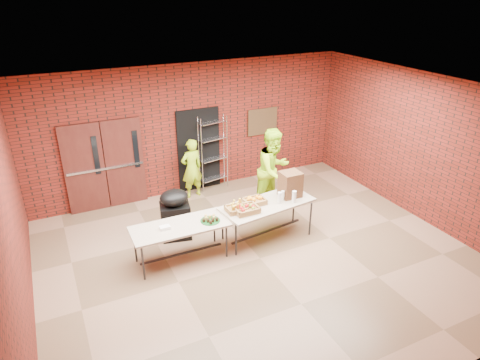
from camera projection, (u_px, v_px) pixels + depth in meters
name	position (u px, v px, depth m)	size (l,w,h in m)	color
room	(262.00, 184.00, 7.61)	(8.08, 7.08, 3.28)	brown
double_doors	(105.00, 166.00, 9.78)	(1.78, 0.12, 2.10)	#4A1D15
dark_doorway	(199.00, 150.00, 10.71)	(1.10, 0.06, 2.10)	black
bronze_plaque	(262.00, 121.00, 11.20)	(0.85, 0.04, 0.70)	#46311C
wire_rack	(213.00, 153.00, 10.76)	(0.71, 0.24, 1.92)	#BABBC1
table_left	(180.00, 228.00, 7.98)	(1.83, 0.78, 0.75)	#BAA88E
table_right	(267.00, 206.00, 8.69)	(2.02, 1.04, 0.80)	#BAA88E
basket_bananas	(237.00, 209.00, 8.34)	(0.40, 0.31, 0.13)	#9E763F
basket_oranges	(254.00, 201.00, 8.62)	(0.43, 0.33, 0.13)	#9E763F
basket_apples	(246.00, 209.00, 8.30)	(0.47, 0.36, 0.14)	#9E763F
muffin_tray	(210.00, 219.00, 8.09)	(0.37, 0.37, 0.09)	#154F1C
napkin_box	(165.00, 228.00, 7.82)	(0.19, 0.12, 0.06)	white
coffee_dispenser	(290.00, 184.00, 8.84)	(0.41, 0.37, 0.54)	brown
cup_stack_front	(280.00, 198.00, 8.61)	(0.08, 0.08, 0.24)	white
cup_stack_mid	(294.00, 197.00, 8.63)	(0.09, 0.09, 0.26)	white
cup_stack_back	(283.00, 196.00, 8.72)	(0.07, 0.07, 0.21)	white
covered_grill	(175.00, 214.00, 8.78)	(0.68, 0.61, 1.08)	black
volunteer_woman	(192.00, 168.00, 10.41)	(0.54, 0.36, 1.49)	#B0EB1A
volunteer_man	(274.00, 170.00, 9.69)	(0.96, 0.75, 1.97)	#B0EB1A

